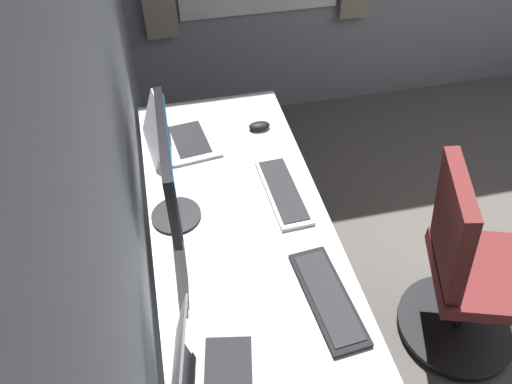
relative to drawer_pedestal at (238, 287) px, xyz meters
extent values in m
cube|color=#8C939E|center=(-0.32, 0.40, 0.95)|extent=(4.78, 0.10, 2.60)
cube|color=white|center=(-0.02, -0.03, 0.37)|extent=(1.88, 0.71, 0.03)
cylinder|color=silver|center=(0.86, -0.32, 0.00)|extent=(0.05, 0.05, 0.70)
cylinder|color=silver|center=(0.86, 0.27, 0.00)|extent=(0.05, 0.05, 0.70)
cube|color=white|center=(0.00, 0.00, 0.00)|extent=(0.40, 0.50, 0.69)
cube|color=silver|center=(0.00, -0.25, 0.00)|extent=(0.37, 0.01, 0.61)
cylinder|color=black|center=(0.13, 0.22, 0.39)|extent=(0.20, 0.20, 0.01)
cylinder|color=black|center=(0.13, 0.22, 0.44)|extent=(0.04, 0.04, 0.10)
cube|color=black|center=(0.13, 0.22, 0.66)|extent=(0.53, 0.04, 0.33)
cube|color=navy|center=(0.13, 0.20, 0.66)|extent=(0.49, 0.02, 0.29)
cube|color=#595B60|center=(-0.58, 0.14, 0.39)|extent=(0.37, 0.29, 0.01)
cube|color=#262628|center=(-0.58, 0.14, 0.40)|extent=(0.29, 0.19, 0.00)
cube|color=#595B60|center=(-0.55, 0.28, 0.50)|extent=(0.34, 0.12, 0.21)
cube|color=#4C1960|center=(-0.55, 0.28, 0.50)|extent=(0.30, 0.11, 0.18)
cube|color=silver|center=(0.59, 0.10, 0.39)|extent=(0.34, 0.27, 0.01)
cube|color=#262628|center=(0.59, 0.10, 0.40)|extent=(0.27, 0.18, 0.00)
cube|color=silver|center=(0.57, 0.26, 0.50)|extent=(0.32, 0.12, 0.21)
cube|color=navy|center=(0.57, 0.26, 0.50)|extent=(0.29, 0.10, 0.18)
cube|color=silver|center=(0.17, -0.24, 0.39)|extent=(0.43, 0.16, 0.02)
cube|color=#2D2D30|center=(0.17, -0.24, 0.40)|extent=(0.38, 0.13, 0.00)
cube|color=black|center=(-0.37, -0.25, 0.39)|extent=(0.43, 0.17, 0.02)
cube|color=#2D2D30|center=(-0.37, -0.25, 0.40)|extent=(0.39, 0.14, 0.00)
ellipsoid|color=black|center=(0.62, -0.24, 0.40)|extent=(0.06, 0.10, 0.03)
cube|color=maroon|center=(-0.25, -1.03, 0.11)|extent=(0.55, 0.54, 0.07)
cube|color=maroon|center=(-0.18, -0.83, 0.40)|extent=(0.42, 0.25, 0.50)
cylinder|color=black|center=(-0.25, -1.03, -0.10)|extent=(0.05, 0.05, 0.37)
cylinder|color=black|center=(-0.25, -1.03, -0.31)|extent=(0.56, 0.56, 0.03)
camera|label=1|loc=(-1.24, 0.20, 1.86)|focal=34.47mm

